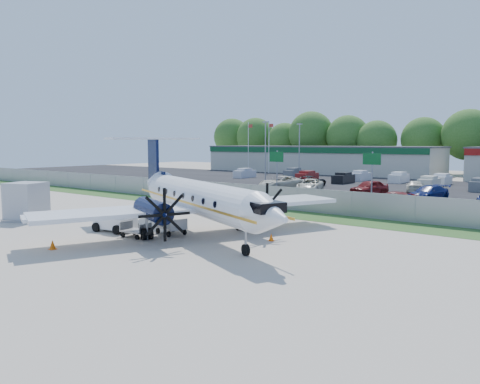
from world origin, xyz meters
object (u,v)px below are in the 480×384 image
Objects in this scene: pushback_tug at (117,221)px; baggage_cart_near at (136,230)px; aircraft at (197,197)px; baggage_cart_far at (171,226)px; service_container at (27,203)px.

baggage_cart_near is (2.53, -0.50, -0.24)m from pushback_tug.
aircraft is 7.27× the size of pushback_tug.
baggage_cart_far is (-1.51, -0.85, -1.91)m from aircraft.
service_container is (-11.62, -0.84, 0.91)m from baggage_cart_near.
service_container is at bearing -171.60° from pushback_tug.
aircraft is at bearing 14.69° from service_container.
baggage_cart_near is at bearing 4.14° from service_container.
pushback_tug is at bearing -156.93° from baggage_cart_far.
service_container reaches higher than baggage_cart_near.
aircraft reaches higher than baggage_cart_near.
baggage_cart_near is at bearing -117.06° from baggage_cart_far.
baggage_cart_far is at bearing 62.94° from baggage_cart_near.
pushback_tug is at bearing -154.95° from aircraft.
baggage_cart_near is (-2.54, -2.87, -1.98)m from aircraft.
pushback_tug is 2.59m from baggage_cart_near.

